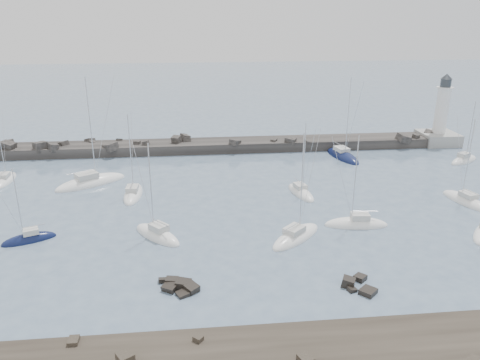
% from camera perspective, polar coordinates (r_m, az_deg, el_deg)
% --- Properties ---
extents(ground, '(400.00, 400.00, 0.00)m').
position_cam_1_polar(ground, '(54.89, -3.17, -7.55)').
color(ground, slate).
rests_on(ground, ground).
extents(rock_cluster_near, '(4.16, 3.68, 1.49)m').
position_cam_1_polar(rock_cluster_near, '(46.72, -7.34, -12.84)').
color(rock_cluster_near, black).
rests_on(rock_cluster_near, ground).
extents(rock_cluster_far, '(3.37, 4.22, 1.47)m').
position_cam_1_polar(rock_cluster_far, '(47.92, 14.34, -12.54)').
color(rock_cluster_far, black).
rests_on(rock_cluster_far, ground).
extents(breakwater, '(115.00, 7.74, 4.69)m').
position_cam_1_polar(breakwater, '(90.37, -9.46, 3.60)').
color(breakwater, '#2B2826').
rests_on(breakwater, ground).
extents(lighthouse, '(7.00, 7.00, 14.60)m').
position_cam_1_polar(lighthouse, '(102.01, 23.10, 5.78)').
color(lighthouse, gray).
rests_on(lighthouse, ground).
extents(sailboat_1, '(2.44, 7.47, 11.78)m').
position_cam_1_polar(sailboat_1, '(82.25, -26.68, -0.07)').
color(sailboat_1, white).
rests_on(sailboat_1, ground).
extents(sailboat_2, '(6.31, 4.06, 9.84)m').
position_cam_1_polar(sailboat_2, '(60.26, -24.31, -6.65)').
color(sailboat_2, '#0F173E').
rests_on(sailboat_2, ground).
extents(sailboat_3, '(2.82, 8.16, 12.81)m').
position_cam_1_polar(sailboat_3, '(69.71, -12.89, -1.74)').
color(sailboat_3, white).
rests_on(sailboat_3, ground).
extents(sailboat_4, '(11.29, 9.12, 17.62)m').
position_cam_1_polar(sailboat_4, '(75.95, -17.72, -0.38)').
color(sailboat_4, white).
rests_on(sailboat_4, ground).
extents(sailboat_5, '(6.90, 7.37, 12.45)m').
position_cam_1_polar(sailboat_5, '(56.78, -10.03, -6.68)').
color(sailboat_5, white).
rests_on(sailboat_5, ground).
extents(sailboat_6, '(3.80, 7.63, 11.60)m').
position_cam_1_polar(sailboat_6, '(69.15, 7.42, -1.58)').
color(sailboat_6, white).
rests_on(sailboat_6, ground).
extents(sailboat_7, '(8.13, 7.90, 13.64)m').
position_cam_1_polar(sailboat_7, '(55.99, 6.83, -6.93)').
color(sailboat_7, white).
rests_on(sailboat_7, ground).
extents(sailboat_8, '(5.21, 10.43, 15.70)m').
position_cam_1_polar(sailboat_8, '(87.71, 12.38, 2.81)').
color(sailboat_8, '#0F173E').
rests_on(sailboat_8, ground).
extents(sailboat_9, '(8.13, 3.34, 12.64)m').
position_cam_1_polar(sailboat_9, '(60.43, 14.00, -5.30)').
color(sailboat_9, white).
rests_on(sailboat_9, ground).
extents(sailboat_10, '(4.43, 8.40, 12.74)m').
position_cam_1_polar(sailboat_10, '(72.83, 25.74, -2.35)').
color(sailboat_10, white).
rests_on(sailboat_10, ground).
extents(sailboat_12, '(7.37, 5.57, 11.71)m').
position_cam_1_polar(sailboat_12, '(92.26, 25.62, 2.13)').
color(sailboat_12, white).
rests_on(sailboat_12, ground).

